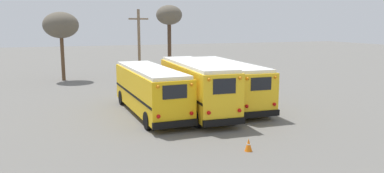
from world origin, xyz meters
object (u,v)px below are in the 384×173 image
at_px(school_bus_2, 226,82).
at_px(school_bus_1, 196,85).
at_px(bare_tree_0, 169,17).
at_px(utility_pole, 139,47).
at_px(school_bus_0, 150,89).
at_px(bare_tree_1, 61,26).
at_px(traffic_cone, 249,145).

bearing_deg(school_bus_2, school_bus_1, -152.93).
xyz_separation_m(school_bus_2, bare_tree_0, (0.53, 15.62, 4.89)).
xyz_separation_m(school_bus_2, utility_pole, (-4.22, 9.57, 2.07)).
xyz_separation_m(school_bus_0, bare_tree_1, (-4.83, 17.51, 3.98)).
height_order(school_bus_2, bare_tree_1, bare_tree_1).
bearing_deg(school_bus_1, bare_tree_1, 113.12).
bearing_deg(utility_pole, school_bus_2, -66.18).
bearing_deg(school_bus_1, school_bus_2, 27.07).
relative_size(utility_pole, bare_tree_0, 0.91).
distance_m(school_bus_1, bare_tree_0, 18.11).
height_order(school_bus_1, utility_pole, utility_pole).
relative_size(school_bus_2, utility_pole, 1.49).
bearing_deg(school_bus_0, school_bus_1, -12.96).
bearing_deg(bare_tree_1, school_bus_0, -74.58).
distance_m(bare_tree_0, bare_tree_1, 11.32).
distance_m(bare_tree_1, traffic_cone, 27.72).
relative_size(school_bus_0, utility_pole, 1.39).
relative_size(school_bus_2, bare_tree_1, 1.51).
relative_size(school_bus_2, bare_tree_0, 1.35).
distance_m(school_bus_0, bare_tree_0, 18.32).
relative_size(utility_pole, traffic_cone, 11.91).
distance_m(utility_pole, traffic_cone, 19.42).
xyz_separation_m(school_bus_1, bare_tree_1, (-7.76, 18.18, 3.82)).
xyz_separation_m(school_bus_0, school_bus_2, (5.87, 0.83, 0.02)).
bearing_deg(school_bus_2, traffic_cone, -109.77).
height_order(school_bus_2, traffic_cone, school_bus_2).
height_order(utility_pole, traffic_cone, utility_pole).
bearing_deg(school_bus_2, school_bus_0, -172.00).
distance_m(utility_pole, bare_tree_1, 9.80).
bearing_deg(utility_pole, traffic_cone, -87.60).
relative_size(utility_pole, bare_tree_1, 1.01).
height_order(school_bus_2, utility_pole, utility_pole).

